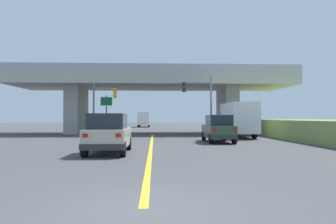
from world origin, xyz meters
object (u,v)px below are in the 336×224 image
object	(u,v)px
suv_crossing	(218,129)
traffic_signal_nearside	(202,98)
box_truck	(237,119)
highway_sign	(106,107)
traffic_signal_farside	(101,102)
suv_lead	(109,133)
semi_truck_distant	(144,119)

from	to	relation	value
suv_crossing	traffic_signal_nearside	size ratio (longest dim) A/B	0.75
box_truck	highway_sign	world-z (taller)	highway_sign
highway_sign	traffic_signal_farside	bearing A→B (deg)	-89.71
suv_lead	highway_sign	distance (m)	18.63
box_truck	semi_truck_distant	xyz separation A→B (m)	(-9.84, 33.18, -0.10)
suv_lead	traffic_signal_farside	bearing A→B (deg)	101.06
highway_sign	semi_truck_distant	size ratio (longest dim) A/B	0.64
suv_lead	semi_truck_distant	distance (m)	46.01
suv_lead	suv_crossing	world-z (taller)	same
semi_truck_distant	highway_sign	bearing A→B (deg)	-96.50
suv_crossing	box_truck	distance (m)	6.62
suv_crossing	traffic_signal_farside	xyz separation A→B (m)	(-10.00, 8.08, 2.34)
suv_crossing	highway_sign	size ratio (longest dim) A/B	1.06
traffic_signal_farside	box_truck	bearing A→B (deg)	-9.63
highway_sign	suv_lead	bearing A→B (deg)	-80.83
suv_crossing	traffic_signal_nearside	bearing A→B (deg)	91.02
suv_crossing	highway_sign	bearing A→B (deg)	132.14
box_truck	traffic_signal_farside	size ratio (longest dim) A/B	1.41
box_truck	semi_truck_distant	bearing A→B (deg)	106.51
traffic_signal_farside	semi_truck_distant	xyz separation A→B (m)	(3.14, 30.98, -1.79)
box_truck	traffic_signal_farside	bearing A→B (deg)	170.37
suv_lead	traffic_signal_nearside	xyz separation A→B (m)	(7.02, 14.56, 2.80)
traffic_signal_nearside	semi_truck_distant	xyz separation A→B (m)	(-6.81, 31.44, -2.25)
suv_lead	semi_truck_distant	xyz separation A→B (m)	(0.21, 46.00, 0.55)
suv_lead	traffic_signal_nearside	distance (m)	16.40
suv_crossing	suv_lead	bearing A→B (deg)	-134.83
suv_lead	highway_sign	size ratio (longest dim) A/B	1.01
traffic_signal_nearside	box_truck	bearing A→B (deg)	-29.92
box_truck	traffic_signal_farside	xyz separation A→B (m)	(-12.98, 2.20, 1.69)
traffic_signal_nearside	highway_sign	distance (m)	10.67
traffic_signal_nearside	semi_truck_distant	distance (m)	32.25
suv_lead	traffic_signal_farside	distance (m)	15.48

